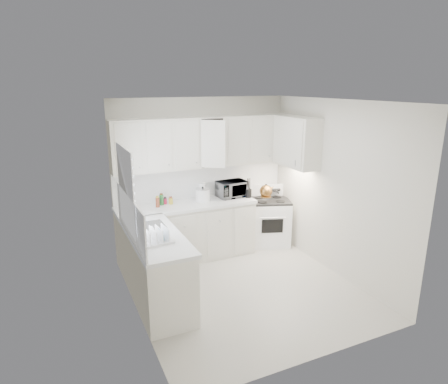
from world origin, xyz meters
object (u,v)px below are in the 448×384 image
tea_kettle (266,190)px  rice_cooker (203,194)px  stove (269,216)px  dish_rack (155,234)px  microwave (232,187)px  utensil_crock (249,188)px

tea_kettle → rice_cooker: tea_kettle is taller
stove → dish_rack: 2.78m
stove → tea_kettle: 0.59m
rice_cooker → microwave: bearing=-9.1°
microwave → tea_kettle: bearing=-29.1°
microwave → utensil_crock: (0.24, -0.15, 0.01)m
rice_cooker → utensil_crock: 0.79m
stove → tea_kettle: tea_kettle is taller
microwave → dish_rack: microwave is taller
microwave → utensil_crock: size_ratio=1.43×
tea_kettle → utensil_crock: 0.31m
microwave → dish_rack: (-1.69, -1.39, -0.06)m
microwave → rice_cooker: (-0.53, -0.01, -0.05)m
stove → utensil_crock: (-0.47, -0.07, 0.59)m
microwave → rice_cooker: bearing=176.5°
stove → tea_kettle: size_ratio=3.97×
stove → microwave: microwave is taller
microwave → rice_cooker: size_ratio=2.08×
rice_cooker → dish_rack: rice_cooker is taller
dish_rack → utensil_crock: bearing=28.1°
stove → rice_cooker: bearing=-163.4°
stove → tea_kettle: bearing=-118.8°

